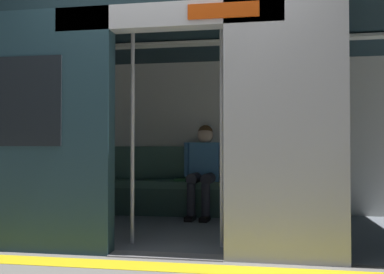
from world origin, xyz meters
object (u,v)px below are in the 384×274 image
object	(u,v)px
bench_seat	(203,189)
grab_pole_far	(222,132)
person_seated	(204,164)
handbag	(234,175)
train_car	(185,97)
book	(182,180)
grab_pole_door	(133,133)

from	to	relation	value
bench_seat	grab_pole_far	size ratio (longest dim) A/B	1.36
person_seated	handbag	xyz separation A→B (m)	(-0.38, -0.12, -0.14)
train_car	grab_pole_far	world-z (taller)	train_car
book	bench_seat	bearing A→B (deg)	-179.39
grab_pole_door	grab_pole_far	xyz separation A→B (m)	(-0.82, -0.02, 0.00)
book	grab_pole_door	size ratio (longest dim) A/B	0.11
book	grab_pole_far	bearing A→B (deg)	117.23
bench_seat	person_seated	distance (m)	0.33
handbag	grab_pole_far	xyz separation A→B (m)	(-0.01, 1.74, 0.49)
train_car	bench_seat	world-z (taller)	train_car
train_car	handbag	world-z (taller)	train_car
grab_pole_far	bench_seat	bearing A→B (deg)	-76.18
person_seated	grab_pole_door	bearing A→B (deg)	75.13
bench_seat	person_seated	xyz separation A→B (m)	(-0.02, 0.05, 0.33)
person_seated	grab_pole_far	world-z (taller)	grab_pole_far
book	person_seated	bearing A→B (deg)	171.28
bench_seat	handbag	xyz separation A→B (m)	(-0.40, -0.07, 0.19)
train_car	person_seated	bearing A→B (deg)	-95.31
person_seated	book	size ratio (longest dim) A/B	5.33
person_seated	handbag	distance (m)	0.42
person_seated	book	bearing A→B (deg)	-13.72
bench_seat	grab_pole_far	xyz separation A→B (m)	(-0.41, 1.67, 0.67)
person_seated	grab_pole_far	size ratio (longest dim) A/B	0.58
person_seated	grab_pole_door	distance (m)	1.72
book	train_car	bearing A→B (deg)	107.83
book	handbag	bearing A→B (deg)	-170.93
handbag	grab_pole_far	world-z (taller)	grab_pole_far
train_car	grab_pole_door	bearing A→B (deg)	64.64
handbag	grab_pole_door	bearing A→B (deg)	65.12
book	grab_pole_far	size ratio (longest dim) A/B	0.11
person_seated	handbag	world-z (taller)	person_seated
train_car	bench_seat	distance (m)	1.44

